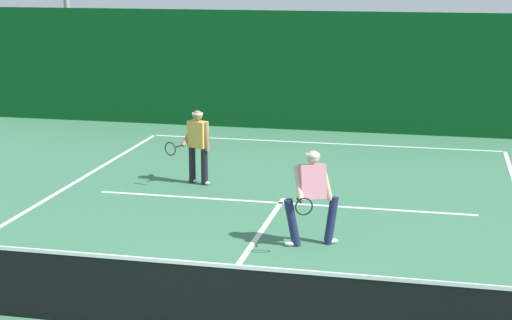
{
  "coord_description": "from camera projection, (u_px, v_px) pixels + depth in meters",
  "views": [
    {
      "loc": [
        2.94,
        -9.35,
        4.62
      ],
      "look_at": [
        -0.36,
        5.45,
        1.0
      ],
      "focal_mm": 58.11,
      "sensor_mm": 36.0,
      "label": 1
    }
  ],
  "objects": [
    {
      "name": "player_near",
      "position": [
        312.0,
        194.0,
        13.7
      ],
      "size": [
        0.92,
        0.97,
        1.63
      ],
      "rotation": [
        0.0,
        0.0,
        3.54
      ],
      "color": "#1E234C",
      "rests_on": "ground_plane"
    },
    {
      "name": "tennis_net",
      "position": [
        190.0,
        297.0,
        10.45
      ],
      "size": [
        10.18,
        0.09,
        1.05
      ],
      "color": "#1E4723",
      "rests_on": "ground_plane"
    },
    {
      "name": "court_line_baseline_far",
      "position": [
        322.0,
        143.0,
        21.76
      ],
      "size": [
        9.28,
        0.1,
        0.01
      ],
      "primitive_type": "cube",
      "color": "white",
      "rests_on": "ground_plane"
    },
    {
      "name": "court_line_centre",
      "position": [
        248.0,
        251.0,
        13.61
      ],
      "size": [
        0.1,
        6.4,
        0.01
      ],
      "primitive_type": "cube",
      "color": "white",
      "rests_on": "ground_plane"
    },
    {
      "name": "player_far",
      "position": [
        197.0,
        144.0,
        17.57
      ],
      "size": [
        0.91,
        0.86,
        1.59
      ],
      "rotation": [
        0.0,
        0.0,
        2.79
      ],
      "color": "black",
      "rests_on": "ground_plane"
    },
    {
      "name": "tennis_ball",
      "position": [
        122.0,
        261.0,
        13.07
      ],
      "size": [
        0.07,
        0.07,
        0.07
      ],
      "primitive_type": "sphere",
      "color": "#D1E033",
      "rests_on": "ground_plane"
    },
    {
      "name": "back_fence_windscreen",
      "position": [
        331.0,
        72.0,
        22.96
      ],
      "size": [
        21.49,
        0.12,
        3.33
      ],
      "primitive_type": "cube",
      "color": "#094319",
      "rests_on": "ground_plane"
    },
    {
      "name": "court_line_service",
      "position": [
        281.0,
        203.0,
        16.33
      ],
      "size": [
        7.56,
        0.1,
        0.01
      ],
      "primitive_type": "cube",
      "color": "white",
      "rests_on": "ground_plane"
    }
  ]
}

